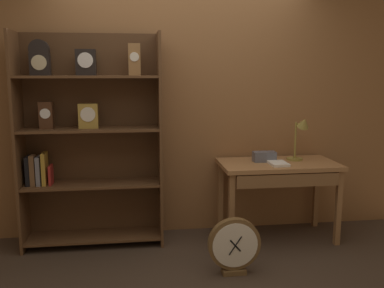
{
  "coord_description": "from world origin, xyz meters",
  "views": [
    {
      "loc": [
        -0.46,
        -2.9,
        1.64
      ],
      "look_at": [
        0.03,
        0.74,
        1.01
      ],
      "focal_mm": 39.17,
      "sensor_mm": 36.0,
      "label": 1
    }
  ],
  "objects_px": {
    "bookshelf": "(87,139)",
    "round_clock_large": "(234,246)",
    "workbench": "(279,173)",
    "toolbox_small": "(264,157)",
    "open_repair_manual": "(278,164)",
    "desk_lamp": "(301,134)"
  },
  "relations": [
    {
      "from": "bookshelf",
      "to": "workbench",
      "type": "xyz_separation_m",
      "value": [
        1.83,
        -0.14,
        -0.35
      ]
    },
    {
      "from": "open_repair_manual",
      "to": "round_clock_large",
      "type": "bearing_deg",
      "value": -133.54
    },
    {
      "from": "workbench",
      "to": "open_repair_manual",
      "type": "height_order",
      "value": "open_repair_manual"
    },
    {
      "from": "bookshelf",
      "to": "round_clock_large",
      "type": "height_order",
      "value": "bookshelf"
    },
    {
      "from": "round_clock_large",
      "to": "desk_lamp",
      "type": "bearing_deg",
      "value": 41.88
    },
    {
      "from": "workbench",
      "to": "toolbox_small",
      "type": "distance_m",
      "value": 0.21
    },
    {
      "from": "toolbox_small",
      "to": "open_repair_manual",
      "type": "xyz_separation_m",
      "value": [
        0.09,
        -0.16,
        -0.04
      ]
    },
    {
      "from": "bookshelf",
      "to": "round_clock_large",
      "type": "xyz_separation_m",
      "value": [
        1.23,
        -0.81,
        -0.78
      ]
    },
    {
      "from": "workbench",
      "to": "bookshelf",
      "type": "bearing_deg",
      "value": 175.64
    },
    {
      "from": "toolbox_small",
      "to": "round_clock_large",
      "type": "xyz_separation_m",
      "value": [
        -0.47,
        -0.75,
        -0.58
      ]
    },
    {
      "from": "workbench",
      "to": "round_clock_large",
      "type": "xyz_separation_m",
      "value": [
        -0.6,
        -0.67,
        -0.43
      ]
    },
    {
      "from": "desk_lamp",
      "to": "toolbox_small",
      "type": "bearing_deg",
      "value": 179.57
    },
    {
      "from": "bookshelf",
      "to": "desk_lamp",
      "type": "xyz_separation_m",
      "value": [
        2.07,
        -0.06,
        0.02
      ]
    },
    {
      "from": "workbench",
      "to": "open_repair_manual",
      "type": "relative_size",
      "value": 5.18
    },
    {
      "from": "bookshelf",
      "to": "open_repair_manual",
      "type": "bearing_deg",
      "value": -7.07
    },
    {
      "from": "bookshelf",
      "to": "toolbox_small",
      "type": "distance_m",
      "value": 1.72
    },
    {
      "from": "workbench",
      "to": "round_clock_large",
      "type": "distance_m",
      "value": 0.99
    },
    {
      "from": "workbench",
      "to": "desk_lamp",
      "type": "bearing_deg",
      "value": 17.82
    },
    {
      "from": "workbench",
      "to": "open_repair_manual",
      "type": "distance_m",
      "value": 0.15
    },
    {
      "from": "workbench",
      "to": "toolbox_small",
      "type": "bearing_deg",
      "value": 147.91
    },
    {
      "from": "bookshelf",
      "to": "open_repair_manual",
      "type": "distance_m",
      "value": 1.82
    },
    {
      "from": "round_clock_large",
      "to": "workbench",
      "type": "bearing_deg",
      "value": 48.39
    }
  ]
}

